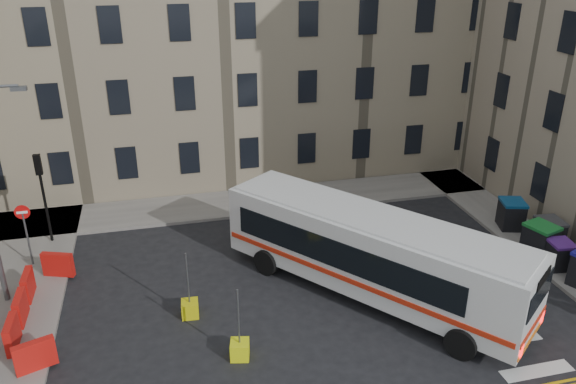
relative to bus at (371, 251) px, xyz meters
name	(u,v)px	position (x,y,z in m)	size (l,w,h in m)	color
ground	(353,286)	(-0.39, 0.66, -1.88)	(120.00, 120.00, 0.00)	black
pavement_north	(184,209)	(-6.39, 9.26, -1.81)	(36.00, 3.20, 0.15)	slate
pavement_east	(497,217)	(8.61, 4.66, -1.81)	(2.40, 26.00, 0.15)	slate
terrace_north	(145,19)	(-7.39, 16.16, 6.74)	(38.30, 10.80, 17.20)	gray
traffic_light_nw	(42,185)	(-12.39, 7.16, 0.99)	(0.28, 0.22, 4.10)	black
no_entry_north	(24,223)	(-12.89, 5.16, 0.20)	(0.60, 0.08, 3.00)	#595B5E
roadworks_barriers	(32,306)	(-12.23, 1.16, -1.23)	(1.66, 6.26, 1.00)	red
bus	(371,251)	(0.00, 0.00, 0.00)	(9.48, 11.08, 3.26)	silver
wheelie_bin_b	(559,254)	(8.21, -0.23, -1.14)	(1.04, 1.16, 1.16)	black
wheelie_bin_c	(540,239)	(8.11, 0.90, -1.04)	(1.39, 1.50, 1.37)	black
wheelie_bin_d	(549,233)	(8.90, 1.38, -1.08)	(1.11, 1.25, 1.30)	black
wheelie_bin_e	(511,214)	(8.42, 3.42, -1.05)	(1.35, 1.46, 1.34)	black
bollard_yellow	(190,309)	(-6.78, 0.19, -1.58)	(0.60, 0.60, 0.60)	#CBC40B
bollard_chevron	(240,350)	(-5.40, -2.46, -1.58)	(0.60, 0.60, 0.60)	#DAE40D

